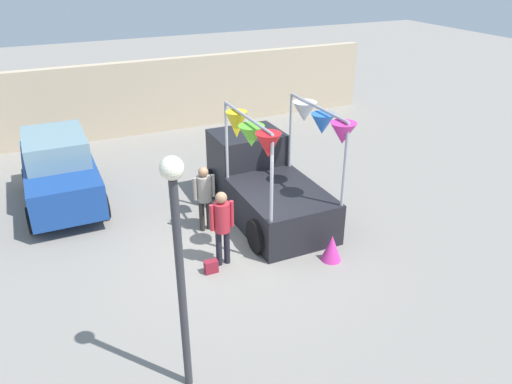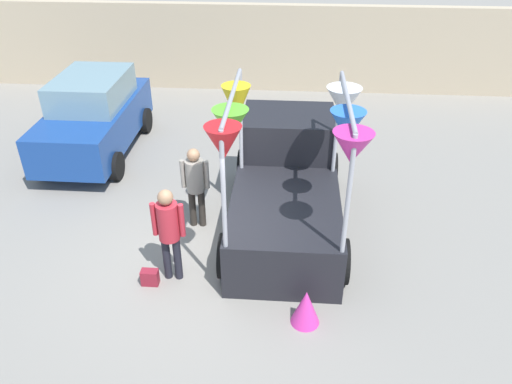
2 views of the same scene
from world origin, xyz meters
TOP-DOWN VIEW (x-y plane):
  - ground_plane at (0.00, 0.00)m, footprint 60.00×60.00m
  - vendor_truck at (1.32, 1.39)m, footprint 2.47×4.10m
  - parked_car at (-3.30, 3.98)m, footprint 1.88×4.00m
  - person_customer at (-0.50, -0.45)m, footprint 0.53×0.34m
  - person_vendor at (-0.36, 1.08)m, footprint 0.53×0.34m
  - handbag at (-0.85, -0.65)m, footprint 0.28×0.16m
  - street_lamp at (-2.19, -3.29)m, footprint 0.32×0.32m
  - brick_boundary_wall at (0.00, 8.70)m, footprint 18.00×0.36m
  - folded_kite_bundle_magenta at (1.68, -1.30)m, footprint 0.53×0.53m

SIDE VIEW (x-z plane):
  - ground_plane at x=0.00m, z-range 0.00..0.00m
  - handbag at x=-0.85m, z-range 0.00..0.28m
  - folded_kite_bundle_magenta at x=1.68m, z-range 0.00..0.60m
  - vendor_truck at x=1.32m, z-range -0.57..2.37m
  - parked_car at x=-3.30m, z-range 0.00..1.88m
  - person_vendor at x=-0.36m, z-range 0.17..1.81m
  - person_customer at x=-0.50m, z-range 0.18..1.89m
  - brick_boundary_wall at x=0.00m, z-range 0.00..2.60m
  - street_lamp at x=-2.19m, z-range 0.59..4.42m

